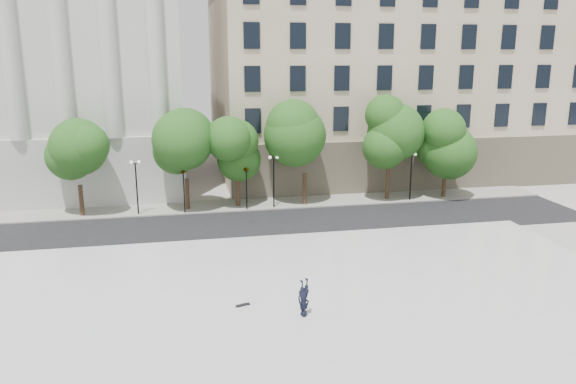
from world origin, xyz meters
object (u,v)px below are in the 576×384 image
traffic_light_west (183,170)px  person_lying (304,311)px  traffic_light_east (246,167)px  skateboard (243,305)px

traffic_light_west → person_lying: size_ratio=2.23×
traffic_light_west → traffic_light_east: traffic_light_east is taller
skateboard → traffic_light_east: bearing=64.1°
person_lying → traffic_light_west: bearing=75.2°
person_lying → skateboard: bearing=119.4°
traffic_light_east → traffic_light_west: bearing=-180.0°
traffic_light_west → person_lying: 21.72m
traffic_light_west → skateboard: size_ratio=5.71×
traffic_light_west → traffic_light_east: size_ratio=0.99×
traffic_light_east → person_lying: traffic_light_east is taller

